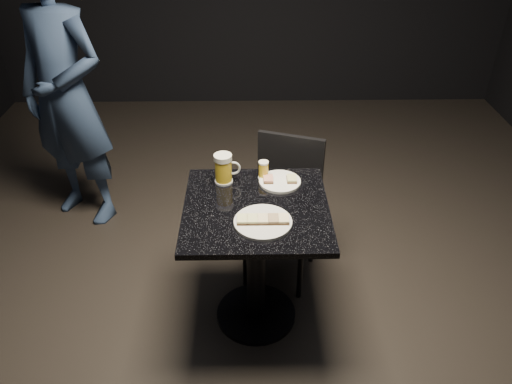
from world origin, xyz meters
The scene contains 10 objects.
floor centered at (0.00, 0.00, 0.00)m, with size 6.00×6.00×0.00m, color black.
plate_large centered at (0.03, -0.13, 0.76)m, with size 0.27×0.27×0.01m, color silver.
plate_small centered at (0.13, 0.21, 0.76)m, with size 0.21×0.21×0.01m, color white.
patron centered at (-1.19, 1.03, 0.90)m, with size 0.65×0.43×1.79m, color #202C4E.
table centered at (0.00, 0.00, 0.51)m, with size 0.70×0.70×0.75m.
beer_mug centered at (-0.16, 0.22, 0.83)m, with size 0.14×0.09×0.16m.
beer_tumbler centered at (0.04, 0.26, 0.80)m, with size 0.06×0.06×0.10m.
chair centered at (0.17, 0.41, 0.50)m, with size 0.49×0.49×0.86m.
canapes_on_plate_large centered at (0.03, -0.13, 0.77)m, with size 0.24×0.07×0.02m.
canapes_on_plate_small centered at (0.13, 0.21, 0.77)m, with size 0.17×0.07×0.02m.
Camera 1 is at (-0.03, -1.95, 2.14)m, focal length 35.00 mm.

